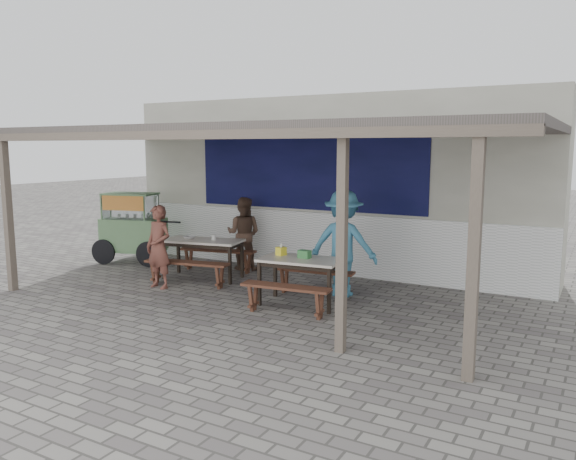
% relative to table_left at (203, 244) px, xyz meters
% --- Properties ---
extents(ground, '(60.00, 60.00, 0.00)m').
position_rel_table_left_xyz_m(ground, '(1.55, -1.37, -0.67)').
color(ground, slate).
rests_on(ground, ground).
extents(back_wall, '(9.00, 1.28, 3.50)m').
position_rel_table_left_xyz_m(back_wall, '(1.55, 2.21, 1.05)').
color(back_wall, beige).
rests_on(back_wall, ground).
extents(warung_roof, '(9.00, 4.21, 2.81)m').
position_rel_table_left_xyz_m(warung_roof, '(1.57, -0.47, 2.04)').
color(warung_roof, '#514845').
rests_on(warung_roof, ground).
extents(table_left, '(1.60, 0.97, 0.75)m').
position_rel_table_left_xyz_m(table_left, '(0.00, 0.00, 0.00)').
color(table_left, silver).
rests_on(table_left, ground).
extents(bench_left_street, '(1.62, 0.59, 0.45)m').
position_rel_table_left_xyz_m(bench_left_street, '(0.13, -0.63, -0.33)').
color(bench_left_street, brown).
rests_on(bench_left_street, ground).
extents(bench_left_wall, '(1.62, 0.59, 0.45)m').
position_rel_table_left_xyz_m(bench_left_wall, '(-0.13, 0.63, -0.33)').
color(bench_left_wall, brown).
rests_on(bench_left_wall, ground).
extents(table_right, '(1.36, 0.87, 0.75)m').
position_rel_table_left_xyz_m(table_right, '(2.49, -0.68, -0.00)').
color(table_right, silver).
rests_on(table_right, ground).
extents(bench_right_street, '(1.40, 0.44, 0.45)m').
position_rel_table_left_xyz_m(bench_right_street, '(2.56, -1.29, -0.34)').
color(bench_right_street, brown).
rests_on(bench_right_street, ground).
extents(bench_right_wall, '(1.40, 0.44, 0.45)m').
position_rel_table_left_xyz_m(bench_right_wall, '(2.42, -0.08, -0.34)').
color(bench_right_wall, brown).
rests_on(bench_right_wall, ground).
extents(vendor_cart, '(1.80, 1.08, 1.52)m').
position_rel_table_left_xyz_m(vendor_cart, '(-2.26, 0.44, 0.15)').
color(vendor_cart, '#618A5C').
rests_on(vendor_cart, ground).
extents(patron_street_side, '(0.57, 0.40, 1.48)m').
position_rel_table_left_xyz_m(patron_street_side, '(-0.22, -0.96, 0.07)').
color(patron_street_side, brown).
rests_on(patron_street_side, ground).
extents(patron_wall_side, '(0.85, 0.74, 1.49)m').
position_rel_table_left_xyz_m(patron_wall_side, '(0.22, 1.06, 0.07)').
color(patron_wall_side, brown).
rests_on(patron_wall_side, ground).
extents(patron_right_table, '(1.24, 0.83, 1.78)m').
position_rel_table_left_xyz_m(patron_right_table, '(2.83, 0.18, 0.22)').
color(patron_right_table, teal).
rests_on(patron_right_table, ground).
extents(tissue_box, '(0.16, 0.16, 0.13)m').
position_rel_table_left_xyz_m(tissue_box, '(2.08, -0.60, 0.14)').
color(tissue_box, yellow).
rests_on(tissue_box, table_right).
extents(donation_box, '(0.20, 0.14, 0.13)m').
position_rel_table_left_xyz_m(donation_box, '(2.52, -0.62, 0.14)').
color(donation_box, '#377C3E').
rests_on(donation_box, table_right).
extents(condiment_jar, '(0.09, 0.09, 0.10)m').
position_rel_table_left_xyz_m(condiment_jar, '(0.20, 0.10, 0.13)').
color(condiment_jar, silver).
rests_on(condiment_jar, table_left).
extents(condiment_bowl, '(0.22, 0.22, 0.05)m').
position_rel_table_left_xyz_m(condiment_bowl, '(-0.29, -0.03, 0.10)').
color(condiment_bowl, silver).
rests_on(condiment_bowl, table_left).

